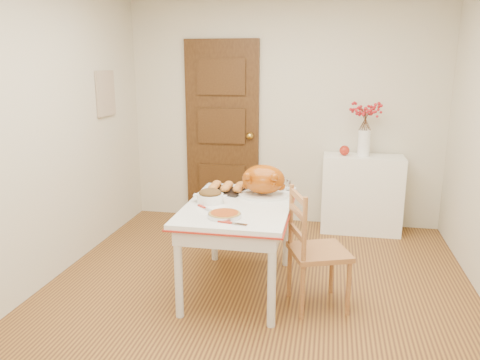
% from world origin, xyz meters
% --- Properties ---
extents(floor, '(3.50, 4.00, 0.00)m').
position_xyz_m(floor, '(0.00, 0.00, 0.00)').
color(floor, '#492818').
rests_on(floor, ground).
extents(wall_back, '(3.50, 0.00, 2.50)m').
position_xyz_m(wall_back, '(0.00, 2.00, 1.25)').
color(wall_back, beige).
rests_on(wall_back, ground).
extents(wall_front, '(3.50, 0.00, 2.50)m').
position_xyz_m(wall_front, '(0.00, -2.00, 1.25)').
color(wall_front, beige).
rests_on(wall_front, ground).
extents(wall_left, '(0.00, 4.00, 2.50)m').
position_xyz_m(wall_left, '(-1.75, 0.00, 1.25)').
color(wall_left, beige).
rests_on(wall_left, ground).
extents(door_back, '(0.85, 0.06, 2.06)m').
position_xyz_m(door_back, '(-0.70, 1.97, 1.03)').
color(door_back, black).
rests_on(door_back, ground).
extents(photo_board, '(0.03, 0.35, 0.45)m').
position_xyz_m(photo_board, '(-1.73, 1.20, 1.50)').
color(photo_board, '#C0B893').
rests_on(photo_board, ground).
extents(sideboard, '(0.84, 0.37, 0.84)m').
position_xyz_m(sideboard, '(0.89, 1.78, 0.42)').
color(sideboard, white).
rests_on(sideboard, floor).
extents(kitchen_table, '(0.83, 1.21, 0.72)m').
position_xyz_m(kitchen_table, '(-0.16, 0.20, 0.36)').
color(kitchen_table, white).
rests_on(kitchen_table, floor).
extents(chair_oak, '(0.52, 0.52, 0.92)m').
position_xyz_m(chair_oak, '(0.49, 0.04, 0.46)').
color(chair_oak, olive).
rests_on(chair_oak, floor).
extents(berry_vase, '(0.30, 0.30, 0.57)m').
position_xyz_m(berry_vase, '(0.88, 1.78, 1.13)').
color(berry_vase, white).
rests_on(berry_vase, sideboard).
extents(apple, '(0.11, 0.11, 0.11)m').
position_xyz_m(apple, '(0.68, 1.78, 0.89)').
color(apple, '#9E2012').
rests_on(apple, sideboard).
extents(turkey_platter, '(0.46, 0.39, 0.26)m').
position_xyz_m(turkey_platter, '(0.00, 0.44, 0.86)').
color(turkey_platter, '#95460B').
rests_on(turkey_platter, kitchen_table).
extents(pumpkin_pie, '(0.26, 0.26, 0.05)m').
position_xyz_m(pumpkin_pie, '(-0.19, -0.15, 0.75)').
color(pumpkin_pie, '#9B3D13').
rests_on(pumpkin_pie, kitchen_table).
extents(stuffing_dish, '(0.29, 0.24, 0.10)m').
position_xyz_m(stuffing_dish, '(-0.39, 0.19, 0.78)').
color(stuffing_dish, '#51351C').
rests_on(stuffing_dish, kitchen_table).
extents(rolls_tray, '(0.36, 0.32, 0.08)m').
position_xyz_m(rolls_tray, '(-0.32, 0.51, 0.76)').
color(rolls_tray, '#CB7A32').
rests_on(rolls_tray, kitchen_table).
extents(pie_server, '(0.22, 0.10, 0.01)m').
position_xyz_m(pie_server, '(-0.11, -0.28, 0.73)').
color(pie_server, silver).
rests_on(pie_server, kitchen_table).
extents(carving_knife, '(0.22, 0.21, 0.01)m').
position_xyz_m(carving_knife, '(-0.36, 0.00, 0.73)').
color(carving_knife, silver).
rests_on(carving_knife, kitchen_table).
extents(drinking_glass, '(0.08, 0.08, 0.12)m').
position_xyz_m(drinking_glass, '(-0.08, 0.71, 0.78)').
color(drinking_glass, white).
rests_on(drinking_glass, kitchen_table).
extents(shaker_pair, '(0.10, 0.04, 0.10)m').
position_xyz_m(shaker_pair, '(0.16, 0.67, 0.77)').
color(shaker_pair, white).
rests_on(shaker_pair, kitchen_table).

